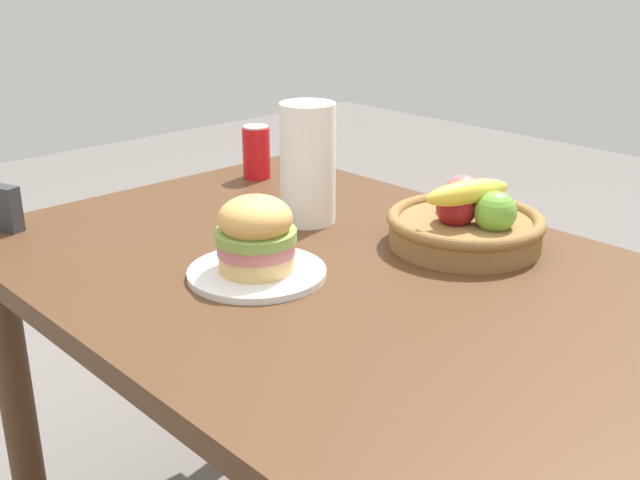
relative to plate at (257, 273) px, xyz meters
The scene contains 7 objects.
dining_table 0.19m from the plate, 49.12° to the left, with size 1.40×0.90×0.75m.
plate is the anchor object (origin of this frame).
sandwich 0.07m from the plate, 135.00° to the right, with size 0.14×0.14×0.13m.
soda_can 0.60m from the plate, 141.07° to the left, with size 0.07×0.07×0.13m.
fruit_basket 0.40m from the plate, 67.66° to the left, with size 0.29×0.29×0.14m.
paper_towel_roll 0.31m from the plate, 120.42° to the left, with size 0.11×0.11×0.24m, color white.
napkin_holder 0.55m from the plate, 157.44° to the right, with size 0.06×0.03×0.09m, color #333338.
Camera 1 is at (0.84, -0.86, 1.26)m, focal length 43.36 mm.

